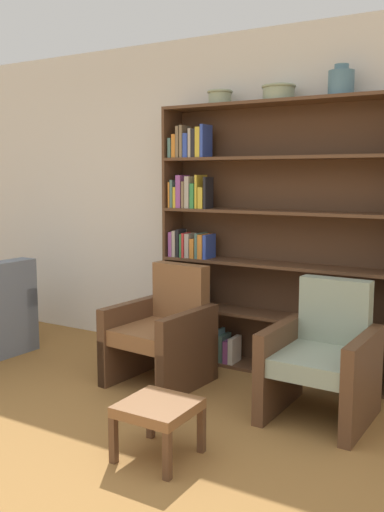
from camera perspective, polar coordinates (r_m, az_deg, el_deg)
ground_plane at (r=3.06m, az=-13.41°, el=-23.29°), size 24.00×24.00×0.00m
wall_back at (r=4.76m, az=7.90°, el=5.48°), size 12.00×0.06×2.75m
bookshelf at (r=4.66m, az=6.16°, el=1.22°), size 1.93×0.30×2.15m
bowl_brass at (r=4.80m, az=2.81°, el=15.62°), size 0.21×0.21×0.11m
bowl_terracotta at (r=4.58m, az=8.66°, el=15.92°), size 0.26×0.26×0.12m
vase_tall at (r=4.42m, az=14.69°, el=16.45°), size 0.19×0.19×0.22m
armchair_leather at (r=4.43m, az=-2.89°, el=-7.61°), size 0.70×0.73×0.89m
armchair_cushioned at (r=3.90m, az=12.94°, el=-10.00°), size 0.66×0.69×0.89m
footstool at (r=3.32m, az=-3.41°, el=-15.28°), size 0.40×0.40×0.32m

